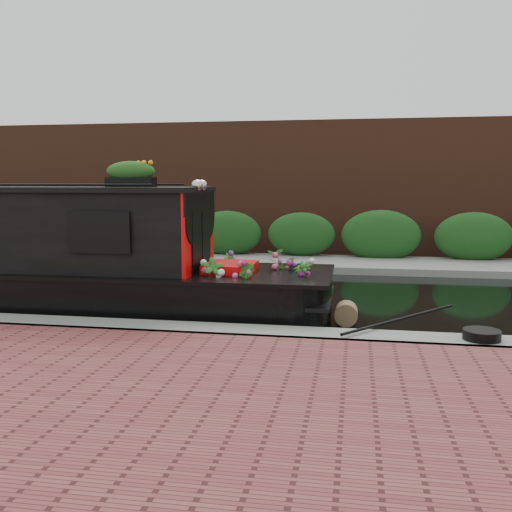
# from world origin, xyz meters

# --- Properties ---
(ground) EXTENTS (80.00, 80.00, 0.00)m
(ground) POSITION_xyz_m (0.00, 0.00, 0.00)
(ground) COLOR black
(ground) RESTS_ON ground
(near_bank_coping) EXTENTS (40.00, 0.60, 0.50)m
(near_bank_coping) POSITION_xyz_m (0.00, -3.30, 0.00)
(near_bank_coping) COLOR gray
(near_bank_coping) RESTS_ON ground
(far_bank_path) EXTENTS (40.00, 2.40, 0.34)m
(far_bank_path) POSITION_xyz_m (0.00, 4.20, 0.00)
(far_bank_path) COLOR gray
(far_bank_path) RESTS_ON ground
(far_hedge) EXTENTS (40.00, 1.10, 2.80)m
(far_hedge) POSITION_xyz_m (0.00, 5.10, 0.00)
(far_hedge) COLOR #1A4718
(far_hedge) RESTS_ON ground
(far_brick_wall) EXTENTS (40.00, 1.00, 8.00)m
(far_brick_wall) POSITION_xyz_m (0.00, 7.20, 0.00)
(far_brick_wall) COLOR #582F1D
(far_brick_wall) RESTS_ON ground
(rope_fender) EXTENTS (0.35, 0.36, 0.35)m
(rope_fender) POSITION_xyz_m (3.58, -1.81, 0.17)
(rope_fender) COLOR olive
(rope_fender) RESTS_ON ground
(coiled_mooring_rope) EXTENTS (0.45, 0.45, 0.12)m
(coiled_mooring_rope) POSITION_xyz_m (5.24, -3.27, 0.31)
(coiled_mooring_rope) COLOR black
(coiled_mooring_rope) RESTS_ON near_bank_coping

